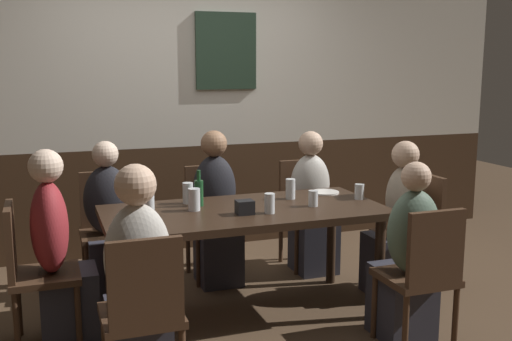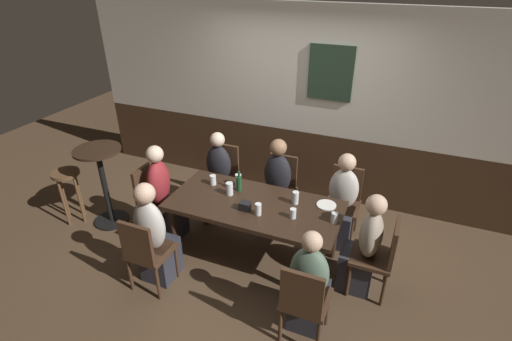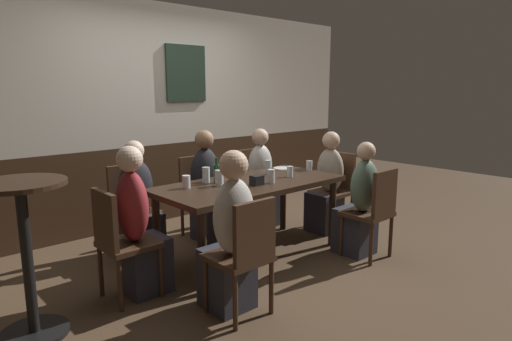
% 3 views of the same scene
% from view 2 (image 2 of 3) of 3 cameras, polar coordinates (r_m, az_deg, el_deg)
% --- Properties ---
extents(ground_plane, '(12.00, 12.00, 0.00)m').
position_cam_2_polar(ground_plane, '(4.56, -0.23, -12.72)').
color(ground_plane, '#4C3826').
extents(wall_back, '(6.40, 0.13, 2.60)m').
position_cam_2_polar(wall_back, '(5.26, 6.85, 9.53)').
color(wall_back, '#3D2819').
rests_on(wall_back, ground_plane).
extents(dining_table, '(1.85, 0.87, 0.74)m').
position_cam_2_polar(dining_table, '(4.15, -0.24, -5.86)').
color(dining_table, black).
rests_on(dining_table, ground_plane).
extents(chair_left_near, '(0.40, 0.40, 0.88)m').
position_cam_2_polar(chair_left_near, '(4.03, -16.10, -11.38)').
color(chair_left_near, '#422B1C').
rests_on(chair_left_near, ground_plane).
extents(chair_head_west, '(0.40, 0.40, 0.88)m').
position_cam_2_polar(chair_head_west, '(4.83, -15.07, -3.80)').
color(chair_head_west, '#422B1C').
rests_on(chair_head_west, ground_plane).
extents(chair_mid_far, '(0.40, 0.40, 0.88)m').
position_cam_2_polar(chair_mid_far, '(4.91, 3.61, -2.23)').
color(chair_mid_far, '#422B1C').
rests_on(chair_mid_far, ground_plane).
extents(chair_right_near, '(0.40, 0.40, 0.88)m').
position_cam_2_polar(chair_right_near, '(3.45, 7.15, -18.52)').
color(chair_right_near, '#422B1C').
rests_on(chair_right_near, ground_plane).
extents(chair_left_far, '(0.40, 0.40, 0.88)m').
position_cam_2_polar(chair_left_far, '(5.19, -4.89, -0.45)').
color(chair_left_far, '#422B1C').
rests_on(chair_left_far, ground_plane).
extents(chair_right_far, '(0.40, 0.40, 0.88)m').
position_cam_2_polar(chair_right_far, '(4.75, 12.92, -4.12)').
color(chair_right_far, '#422B1C').
rests_on(chair_right_far, ground_plane).
extents(chair_head_east, '(0.40, 0.40, 0.88)m').
position_cam_2_polar(chair_head_east, '(4.03, 17.99, -11.68)').
color(chair_head_east, '#422B1C').
rests_on(chair_head_east, ground_plane).
extents(person_left_near, '(0.34, 0.37, 1.20)m').
position_cam_2_polar(person_left_near, '(4.11, -14.79, -9.93)').
color(person_left_near, '#2D2D38').
rests_on(person_left_near, ground_plane).
extents(person_head_west, '(0.37, 0.34, 1.20)m').
position_cam_2_polar(person_head_west, '(4.74, -13.53, -4.11)').
color(person_head_west, '#2D2D38').
rests_on(person_head_west, ground_plane).
extents(person_mid_far, '(0.34, 0.37, 1.18)m').
position_cam_2_polar(person_mid_far, '(4.77, 2.97, -3.08)').
color(person_mid_far, '#2D2D38').
rests_on(person_mid_far, ground_plane).
extents(person_right_near, '(0.34, 0.37, 1.12)m').
position_cam_2_polar(person_right_near, '(3.58, 7.89, -17.01)').
color(person_right_near, '#2D2D38').
rests_on(person_right_near, ground_plane).
extents(person_left_far, '(0.34, 0.37, 1.14)m').
position_cam_2_polar(person_left_far, '(5.07, -5.71, -1.45)').
color(person_left_far, '#2D2D38').
rests_on(person_left_far, ground_plane).
extents(person_right_far, '(0.34, 0.37, 1.15)m').
position_cam_2_polar(person_right_far, '(4.62, 12.51, -5.24)').
color(person_right_far, '#2D2D38').
rests_on(person_right_far, ground_plane).
extents(person_head_east, '(0.37, 0.34, 1.14)m').
position_cam_2_polar(person_head_east, '(4.04, 15.65, -11.39)').
color(person_head_east, '#2D2D38').
rests_on(person_head_east, ground_plane).
extents(pint_glass_pale, '(0.08, 0.08, 0.15)m').
position_cam_2_polar(pint_glass_pale, '(4.24, -3.96, -2.83)').
color(pint_glass_pale, silver).
rests_on(pint_glass_pale, dining_table).
extents(pint_glass_stout, '(0.07, 0.07, 0.14)m').
position_cam_2_polar(pint_glass_stout, '(4.40, -2.65, -1.51)').
color(pint_glass_stout, silver).
rests_on(pint_glass_stout, dining_table).
extents(beer_glass_half, '(0.07, 0.07, 0.11)m').
position_cam_2_polar(beer_glass_half, '(3.89, 11.58, -6.94)').
color(beer_glass_half, silver).
rests_on(beer_glass_half, dining_table).
extents(highball_clear, '(0.07, 0.07, 0.13)m').
position_cam_2_polar(highball_clear, '(3.91, 0.33, -5.84)').
color(highball_clear, silver).
rests_on(highball_clear, dining_table).
extents(tumbler_short, '(0.07, 0.07, 0.12)m').
position_cam_2_polar(tumbler_short, '(4.45, -6.42, -1.47)').
color(tumbler_short, silver).
rests_on(tumbler_short, dining_table).
extents(tumbler_water, '(0.06, 0.06, 0.11)m').
position_cam_2_polar(tumbler_water, '(3.89, 5.52, -6.46)').
color(tumbler_water, silver).
rests_on(tumbler_water, dining_table).
extents(pint_glass_amber, '(0.07, 0.07, 0.14)m').
position_cam_2_polar(pint_glass_amber, '(4.10, 5.88, -4.18)').
color(pint_glass_amber, silver).
rests_on(pint_glass_amber, dining_table).
extents(beer_bottle_green, '(0.06, 0.06, 0.24)m').
position_cam_2_polar(beer_bottle_green, '(4.29, -2.53, -1.89)').
color(beer_bottle_green, '#194723').
rests_on(beer_bottle_green, dining_table).
extents(plate_white_large, '(0.21, 0.21, 0.01)m').
position_cam_2_polar(plate_white_large, '(4.14, 10.42, -5.06)').
color(plate_white_large, white).
rests_on(plate_white_large, dining_table).
extents(condiment_caddy, '(0.11, 0.09, 0.09)m').
position_cam_2_polar(condiment_caddy, '(3.99, -1.63, -5.30)').
color(condiment_caddy, black).
rests_on(condiment_caddy, dining_table).
extents(side_bar_table, '(0.56, 0.56, 1.05)m').
position_cam_2_polar(side_bar_table, '(5.13, -21.73, -1.40)').
color(side_bar_table, black).
rests_on(side_bar_table, ground_plane).
extents(bar_stool, '(0.34, 0.34, 0.72)m').
position_cam_2_polar(bar_stool, '(5.37, -26.21, -1.64)').
color(bar_stool, brown).
rests_on(bar_stool, ground_plane).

